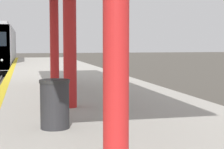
# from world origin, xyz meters

# --- Properties ---
(trash_bin) EXTENTS (0.55, 0.55, 0.89)m
(trash_bin) POSITION_xyz_m (2.90, 4.56, 1.48)
(trash_bin) COLOR #262628
(trash_bin) RESTS_ON platform_right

